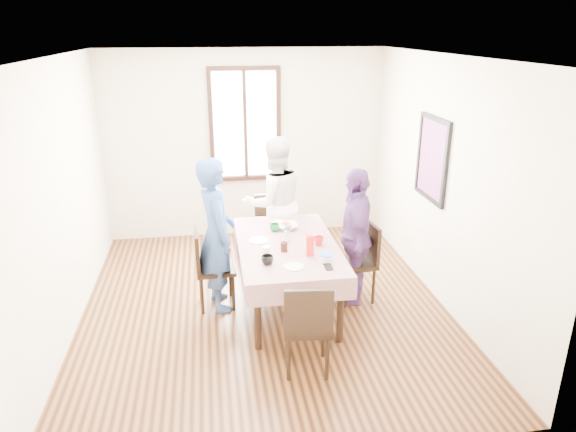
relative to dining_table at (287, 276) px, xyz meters
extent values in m
plane|color=black|center=(-0.25, 0.05, -0.38)|extent=(4.50, 4.50, 0.00)
plane|color=beige|center=(-0.25, 2.30, 0.98)|extent=(4.00, 0.00, 4.00)
plane|color=beige|center=(1.75, 0.05, 0.98)|extent=(0.00, 4.50, 4.50)
cube|color=black|center=(-0.25, 2.28, 1.27)|extent=(1.02, 0.06, 1.62)
cube|color=white|center=(-0.25, 2.29, 1.27)|extent=(0.90, 0.02, 1.50)
cube|color=red|center=(1.73, 0.35, 1.18)|extent=(0.04, 0.76, 0.96)
cube|color=black|center=(0.00, 0.00, 0.00)|extent=(0.93, 1.66, 0.75)
cube|color=#50000D|center=(0.00, 0.00, 0.38)|extent=(1.05, 1.78, 0.01)
cube|color=black|center=(-0.78, 0.16, 0.08)|extent=(0.44, 0.44, 0.91)
cube|color=black|center=(0.78, 0.05, 0.08)|extent=(0.46, 0.46, 0.91)
cube|color=black|center=(0.00, 1.14, 0.08)|extent=(0.46, 0.46, 0.91)
cube|color=black|center=(0.00, -1.14, 0.08)|extent=(0.47, 0.47, 0.91)
imported|color=#31508E|center=(-0.76, 0.16, 0.48)|extent=(0.53, 0.69, 1.71)
imported|color=white|center=(0.00, 1.12, 0.48)|extent=(0.96, 0.82, 1.71)
imported|color=#5B3572|center=(0.76, 0.05, 0.41)|extent=(0.56, 0.97, 1.56)
imported|color=black|center=(-0.27, -0.48, 0.43)|extent=(0.15, 0.15, 0.09)
imported|color=red|center=(0.33, -0.09, 0.44)|extent=(0.15, 0.15, 0.10)
imported|color=#0C7226|center=(-0.09, 0.39, 0.43)|extent=(0.16, 0.16, 0.09)
imported|color=white|center=(0.07, 0.43, 0.42)|extent=(0.25, 0.25, 0.06)
cube|color=red|center=(0.18, -0.33, 0.50)|extent=(0.07, 0.07, 0.22)
cylinder|color=white|center=(0.31, -0.49, 0.42)|extent=(0.13, 0.13, 0.06)
cylinder|color=black|center=(-0.06, -0.19, 0.44)|extent=(0.07, 0.07, 0.10)
cylinder|color=silver|center=(-0.26, -0.28, 0.44)|extent=(0.07, 0.07, 0.11)
cube|color=black|center=(0.31, -0.64, 0.39)|extent=(0.08, 0.15, 0.01)
cylinder|color=silver|center=(0.00, 0.05, 0.45)|extent=(0.06, 0.06, 0.13)
cylinder|color=white|center=(-0.30, 0.13, 0.39)|extent=(0.20, 0.20, 0.01)
cylinder|color=white|center=(0.31, 0.10, 0.39)|extent=(0.20, 0.20, 0.01)
cylinder|color=white|center=(0.00, 0.63, 0.39)|extent=(0.20, 0.20, 0.01)
cylinder|color=white|center=(-0.02, -0.58, 0.39)|extent=(0.20, 0.20, 0.01)
cylinder|color=blue|center=(0.31, -0.49, 0.46)|extent=(0.12, 0.12, 0.01)
camera|label=1|loc=(-0.79, -5.08, 2.60)|focal=32.30mm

